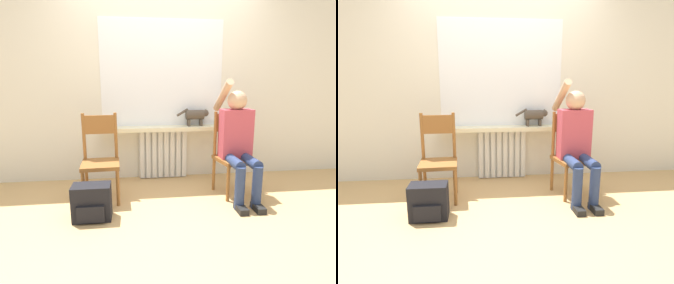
% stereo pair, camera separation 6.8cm
% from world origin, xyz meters
% --- Properties ---
extents(ground_plane, '(12.00, 12.00, 0.00)m').
position_xyz_m(ground_plane, '(0.00, 0.00, 0.00)').
color(ground_plane, tan).
extents(wall_with_window, '(7.00, 0.06, 2.70)m').
position_xyz_m(wall_with_window, '(0.00, 1.23, 1.35)').
color(wall_with_window, silver).
rests_on(wall_with_window, ground_plane).
extents(radiator, '(0.64, 0.08, 0.65)m').
position_xyz_m(radiator, '(0.00, 1.15, 0.33)').
color(radiator, silver).
rests_on(radiator, ground_plane).
extents(windowsill, '(1.61, 0.23, 0.05)m').
position_xyz_m(windowsill, '(0.00, 1.08, 0.68)').
color(windowsill, beige).
rests_on(windowsill, radiator).
extents(window_glass, '(1.55, 0.01, 1.32)m').
position_xyz_m(window_glass, '(0.00, 1.20, 1.37)').
color(window_glass, white).
rests_on(window_glass, windowsill).
extents(chair_left, '(0.41, 0.41, 0.94)m').
position_xyz_m(chair_left, '(-0.75, 0.53, 0.46)').
color(chair_left, brown).
rests_on(chair_left, ground_plane).
extents(chair_right, '(0.45, 0.45, 0.94)m').
position_xyz_m(chair_right, '(0.74, 0.53, 0.46)').
color(chair_right, brown).
rests_on(chair_right, ground_plane).
extents(person, '(0.36, 0.97, 1.30)m').
position_xyz_m(person, '(0.74, 0.42, 0.66)').
color(person, navy).
rests_on(person, ground_plane).
extents(cat, '(0.42, 0.12, 0.23)m').
position_xyz_m(cat, '(0.42, 1.09, 0.85)').
color(cat, '#4C4238').
rests_on(cat, windowsill).
extents(backpack, '(0.35, 0.24, 0.34)m').
position_xyz_m(backpack, '(-0.79, 0.07, 0.17)').
color(backpack, black).
rests_on(backpack, ground_plane).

